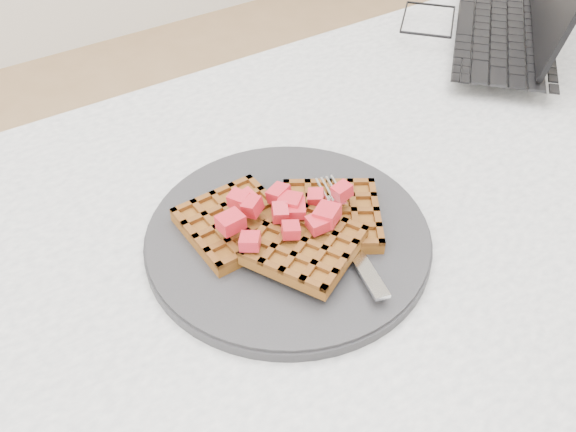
{
  "coord_description": "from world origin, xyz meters",
  "views": [
    {
      "loc": [
        -0.36,
        -0.4,
        1.26
      ],
      "look_at": [
        -0.09,
        0.02,
        0.79
      ],
      "focal_mm": 40.0,
      "sensor_mm": 36.0,
      "label": 1
    }
  ],
  "objects": [
    {
      "name": "waffles",
      "position": [
        -0.09,
        0.02,
        0.78
      ],
      "size": [
        0.22,
        0.2,
        0.03
      ],
      "color": "brown",
      "rests_on": "plate"
    },
    {
      "name": "fork",
      "position": [
        -0.05,
        -0.02,
        0.77
      ],
      "size": [
        0.07,
        0.18,
        0.02
      ],
      "primitive_type": null,
      "rotation": [
        0.0,
        0.0,
        -0.25
      ],
      "color": "silver",
      "rests_on": "plate"
    },
    {
      "name": "laptop",
      "position": [
        0.42,
        0.24,
        0.79
      ],
      "size": [
        0.44,
        0.43,
        0.25
      ],
      "rotation": [
        0.0,
        0.0,
        3.91
      ],
      "color": "black",
      "rests_on": "table"
    },
    {
      "name": "plate",
      "position": [
        -0.09,
        0.02,
        0.76
      ],
      "size": [
        0.31,
        0.31,
        0.02
      ],
      "primitive_type": "cylinder",
      "color": "#252528",
      "rests_on": "table"
    },
    {
      "name": "strawberry_pile",
      "position": [
        -0.09,
        0.02,
        0.8
      ],
      "size": [
        0.15,
        0.15,
        0.02
      ],
      "primitive_type": null,
      "color": "#A90A1A",
      "rests_on": "waffles"
    },
    {
      "name": "table",
      "position": [
        0.0,
        0.0,
        0.64
      ],
      "size": [
        1.2,
        0.8,
        0.75
      ],
      "color": "silver",
      "rests_on": "ground"
    }
  ]
}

